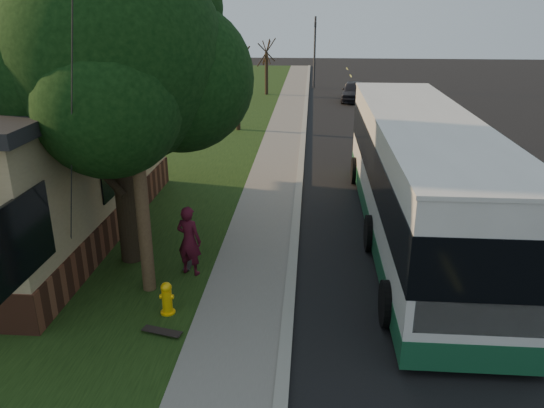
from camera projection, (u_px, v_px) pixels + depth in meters
The scene contains 16 objects.
ground at pixel (288, 321), 11.32m from camera, with size 120.00×120.00×0.00m, color black.
road at pixel (404, 180), 20.37m from camera, with size 8.00×80.00×0.01m, color black.
curb at pixel (300, 176), 20.63m from camera, with size 0.25×80.00×0.12m, color gray.
sidewalk at pixel (274, 176), 20.71m from camera, with size 2.00×80.00×0.08m, color slate.
grass_verge at pixel (186, 174), 20.95m from camera, with size 5.00×80.00×0.07m, color black.
fire_hydrant at pixel (167, 298), 11.35m from camera, with size 0.32×0.32×0.74m.
utility_pole at pixel (131, 93), 10.84m from camera, with size 2.86×3.21×9.07m.
leafy_tree at pixel (116, 58), 12.26m from camera, with size 6.30×6.00×7.80m.
bare_tree_near at pixel (237, 90), 27.60m from camera, with size 1.38×1.21×4.31m.
bare_tree_far at pixel (266, 68), 38.82m from camera, with size 1.38×1.21×4.03m.
traffic_signal at pixel (315, 47), 41.90m from camera, with size 0.18×0.22×5.50m.
transit_bus at pixel (419, 174), 14.84m from camera, with size 3.00×12.99×3.51m.
skateboarder at pixel (189, 241), 12.87m from camera, with size 0.65×0.42×1.77m, color #430D1C.
skateboard_main at pixel (189, 264), 13.53m from camera, with size 0.19×0.73×0.07m.
skateboard_spare at pixel (162, 332), 10.71m from camera, with size 0.86×0.41×0.08m.
distant_car at pixel (354, 91), 36.93m from camera, with size 1.62×4.02×1.37m, color black.
Camera 1 is at (0.39, -9.71, 6.32)m, focal length 35.00 mm.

